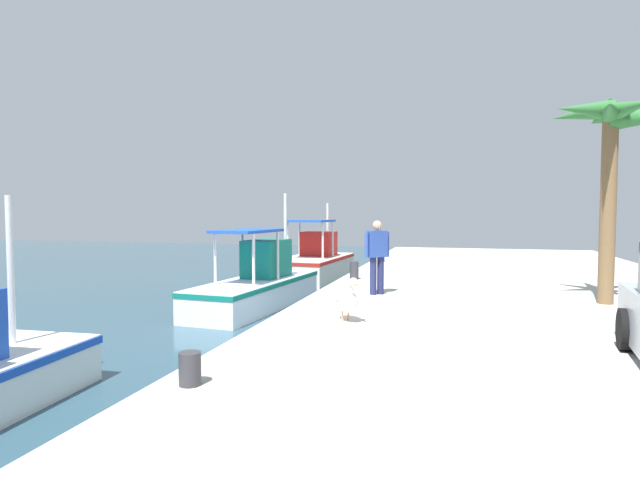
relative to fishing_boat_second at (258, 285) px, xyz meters
The scene contains 9 objects.
quay_pier 7.81m from the fishing_boat_second, 112.31° to the right, with size 36.00×10.00×0.80m, color #BCB7AD.
fishing_boat_second is the anchor object (origin of this frame).
fishing_boat_third 6.15m from the fishing_boat_second, ahead, with size 4.85×2.36×3.14m.
pelican 6.12m from the fishing_boat_second, 143.04° to the right, with size 0.88×0.75×0.82m.
fisherman_standing 4.27m from the fishing_boat_second, 114.75° to the right, with size 0.47×0.54×1.76m.
mooring_bollard_second 9.14m from the fishing_boat_second, 163.01° to the right, with size 0.26×0.26×0.38m, color #333338.
mooring_bollard_third 2.84m from the fishing_boat_second, 71.95° to the right, with size 0.26×0.26×0.52m, color #333338.
mooring_bollard_fourth 7.00m from the fishing_boat_second, 22.46° to the right, with size 0.24×0.24×0.55m, color #333338.
palm_tree 9.70m from the fishing_boat_second, 100.87° to the right, with size 2.68×2.93×4.35m.
Camera 1 is at (-11.03, -3.39, 2.78)m, focal length 29.21 mm.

